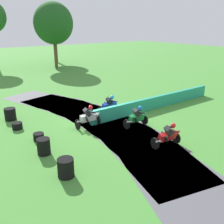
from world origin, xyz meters
TOP-DOWN VIEW (x-y plane):
  - ground_plane at (0.00, 0.00)m, footprint 120.00×120.00m
  - track_asphalt at (-0.53, 0.00)m, footprint 6.05×21.36m
  - safety_barrier at (4.79, -0.02)m, footprint 11.62×0.36m
  - motorcycle_lead_red at (0.62, -4.81)m, footprint 1.70×0.95m
  - motorcycle_chase_green at (1.14, -1.90)m, footprint 1.70×0.81m
  - motorcycle_trailing_white at (-1.22, -0.15)m, footprint 1.69×0.74m
  - motorcycle_fourth_blue at (1.28, 1.16)m, footprint 1.68×0.92m
  - tire_stack_near at (-4.82, -4.11)m, footprint 0.68×0.68m
  - tire_stack_mid_a at (-4.80, -1.76)m, footprint 0.63×0.63m
  - tire_stack_mid_b at (-4.42, -0.12)m, footprint 0.57×0.57m
  - tire_stack_far at (-4.86, 2.15)m, footprint 0.61×0.61m
  - tire_stack_extra_a at (-4.74, 3.93)m, footprint 0.72×0.72m
  - tree_far_left at (6.65, 21.30)m, footprint 5.32×5.32m
  - tree_far_right at (9.19, 26.64)m, footprint 4.14×4.14m

SIDE VIEW (x-z plane):
  - ground_plane at x=0.00m, z-range 0.00..0.00m
  - track_asphalt at x=-0.53m, z-range 0.00..0.01m
  - tire_stack_mid_b at x=-4.42m, z-range 0.00..0.40m
  - tire_stack_far at x=-4.86m, z-range 0.00..0.40m
  - tire_stack_near at x=-4.82m, z-range 0.00..0.80m
  - tire_stack_extra_a at x=-4.74m, z-range 0.00..0.80m
  - tire_stack_mid_a at x=-4.80m, z-range 0.00..0.80m
  - safety_barrier at x=4.79m, z-range 0.00..0.90m
  - motorcycle_fourth_blue at x=1.28m, z-range -0.08..1.34m
  - motorcycle_lead_red at x=0.62m, z-range -0.08..1.35m
  - motorcycle_chase_green at x=1.14m, z-range -0.07..1.36m
  - motorcycle_trailing_white at x=-1.22m, z-range -0.05..1.37m
  - tree_far_right at x=9.19m, z-range 1.83..9.93m
  - tree_far_left at x=6.65m, z-range 1.62..10.48m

